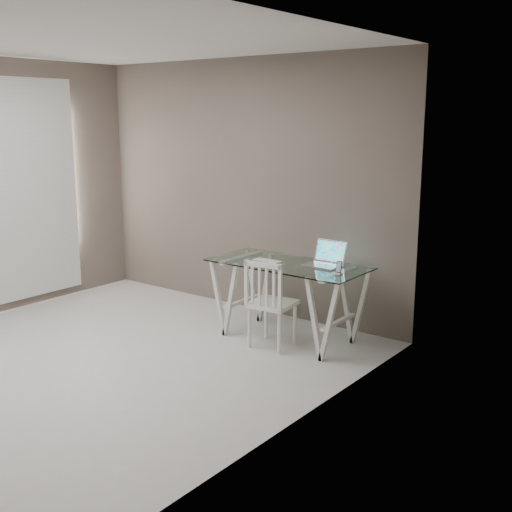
{
  "coord_description": "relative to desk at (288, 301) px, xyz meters",
  "views": [
    {
      "loc": [
        4.3,
        -3.19,
        2.1
      ],
      "look_at": [
        0.84,
        1.34,
        0.85
      ],
      "focal_mm": 45.0,
      "sensor_mm": 36.0,
      "label": 1
    }
  ],
  "objects": [
    {
      "name": "desk",
      "position": [
        0.0,
        0.0,
        0.0
      ],
      "size": [
        1.5,
        0.7,
        0.75
      ],
      "color": "silver",
      "rests_on": "ground"
    },
    {
      "name": "mouse",
      "position": [
        0.01,
        -0.26,
        0.38
      ],
      "size": [
        0.12,
        0.07,
        0.04
      ],
      "primitive_type": "ellipsoid",
      "color": "white",
      "rests_on": "desk"
    },
    {
      "name": "laptop",
      "position": [
        0.32,
        0.15,
        0.42
      ],
      "size": [
        0.32,
        0.29,
        0.22
      ],
      "color": "silver",
      "rests_on": "desk"
    },
    {
      "name": "phone_dock",
      "position": [
        0.58,
        -0.08,
        0.4
      ],
      "size": [
        0.06,
        0.06,
        0.12
      ],
      "color": "white",
      "rests_on": "desk"
    },
    {
      "name": "chair",
      "position": [
        0.0,
        -0.31,
        0.08
      ],
      "size": [
        0.43,
        0.43,
        0.84
      ],
      "rotation": [
        0.0,
        0.0,
        0.12
      ],
      "color": "white",
      "rests_on": "ground"
    },
    {
      "name": "room",
      "position": [
        -1.06,
        -1.62,
        1.33
      ],
      "size": [
        4.5,
        4.52,
        2.71
      ],
      "color": "#BBB8B3",
      "rests_on": "ground"
    },
    {
      "name": "keyboard",
      "position": [
        -0.21,
        -0.05,
        0.37
      ],
      "size": [
        0.3,
        0.13,
        0.01
      ],
      "primitive_type": "cube",
      "color": "silver",
      "rests_on": "desk"
    }
  ]
}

